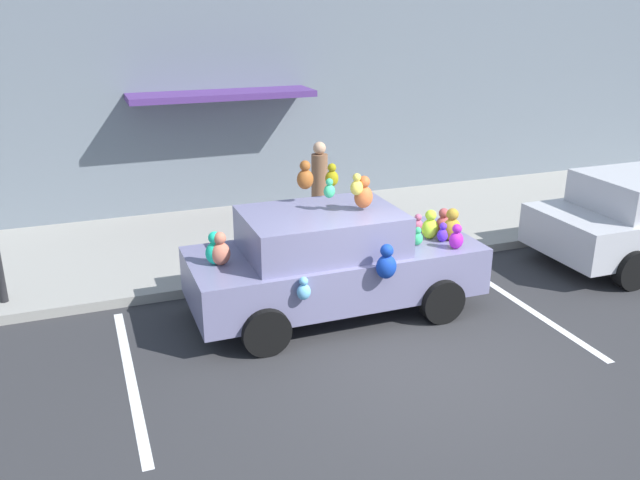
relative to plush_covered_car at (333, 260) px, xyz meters
name	(u,v)px	position (x,y,z in m)	size (l,w,h in m)	color
ground_plane	(425,364)	(0.53, -1.79, -0.81)	(60.00, 60.00, 0.00)	#2D2D30
sidewalk	(296,234)	(0.53, 3.21, -0.73)	(24.00, 4.00, 0.15)	gray
storefront_building	(260,57)	(0.52, 5.35, 2.39)	(24.00, 1.25, 6.40)	slate
parking_stripe_front	(522,304)	(2.74, -0.79, -0.80)	(0.12, 3.60, 0.01)	silver
parking_stripe_rear	(130,377)	(-2.94, -0.79, -0.80)	(0.12, 3.60, 0.01)	silver
plush_covered_car	(333,260)	(0.00, 0.00, 0.00)	(4.13, 2.01, 2.16)	slate
teddy_bear_on_sidewalk	(293,239)	(0.03, 1.90, -0.33)	(0.37, 0.31, 0.70)	pink
pedestrian_near_shopfront	(320,188)	(0.98, 3.15, 0.14)	(0.30, 0.30, 1.68)	brown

